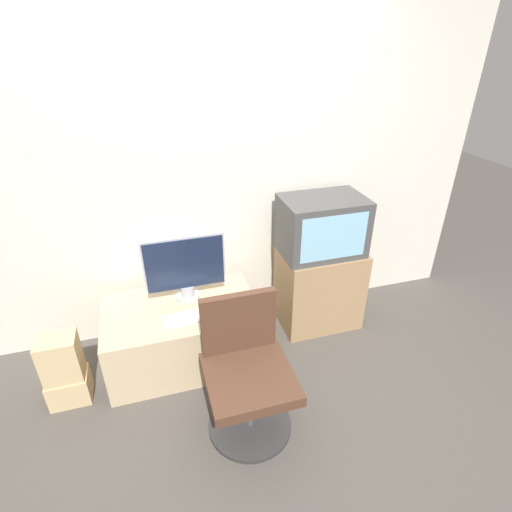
{
  "coord_description": "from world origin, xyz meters",
  "views": [
    {
      "loc": [
        -0.45,
        -1.45,
        2.17
      ],
      "look_at": [
        0.28,
        1.0,
        0.72
      ],
      "focal_mm": 28.0,
      "sensor_mm": 36.0,
      "label": 1
    }
  ],
  "objects_px": {
    "keyboard": "(191,317)",
    "mouse": "(228,310)",
    "office_chair": "(247,376)",
    "main_monitor": "(185,268)",
    "crt_tv": "(322,226)",
    "cardboard_box_lower": "(70,387)"
  },
  "relations": [
    {
      "from": "keyboard",
      "to": "mouse",
      "type": "height_order",
      "value": "mouse"
    },
    {
      "from": "crt_tv",
      "to": "main_monitor",
      "type": "bearing_deg",
      "value": -178.39
    },
    {
      "from": "mouse",
      "to": "crt_tv",
      "type": "bearing_deg",
      "value": 19.48
    },
    {
      "from": "mouse",
      "to": "office_chair",
      "type": "distance_m",
      "value": 0.53
    },
    {
      "from": "main_monitor",
      "to": "mouse",
      "type": "relative_size",
      "value": 8.86
    },
    {
      "from": "main_monitor",
      "to": "cardboard_box_lower",
      "type": "relative_size",
      "value": 2.21
    },
    {
      "from": "keyboard",
      "to": "office_chair",
      "type": "distance_m",
      "value": 0.59
    },
    {
      "from": "keyboard",
      "to": "mouse",
      "type": "xyz_separation_m",
      "value": [
        0.25,
        -0.01,
        0.01
      ]
    },
    {
      "from": "main_monitor",
      "to": "crt_tv",
      "type": "relative_size",
      "value": 0.93
    },
    {
      "from": "mouse",
      "to": "crt_tv",
      "type": "distance_m",
      "value": 0.95
    },
    {
      "from": "mouse",
      "to": "cardboard_box_lower",
      "type": "relative_size",
      "value": 0.25
    },
    {
      "from": "main_monitor",
      "to": "mouse",
      "type": "distance_m",
      "value": 0.42
    },
    {
      "from": "mouse",
      "to": "cardboard_box_lower",
      "type": "distance_m",
      "value": 1.16
    },
    {
      "from": "main_monitor",
      "to": "crt_tv",
      "type": "bearing_deg",
      "value": 1.61
    },
    {
      "from": "mouse",
      "to": "keyboard",
      "type": "bearing_deg",
      "value": 178.66
    },
    {
      "from": "office_chair",
      "to": "cardboard_box_lower",
      "type": "xyz_separation_m",
      "value": [
        -1.09,
        0.5,
        -0.28
      ]
    },
    {
      "from": "main_monitor",
      "to": "crt_tv",
      "type": "xyz_separation_m",
      "value": [
        1.05,
        0.03,
        0.17
      ]
    },
    {
      "from": "keyboard",
      "to": "mouse",
      "type": "relative_size",
      "value": 5.85
    },
    {
      "from": "office_chair",
      "to": "cardboard_box_lower",
      "type": "bearing_deg",
      "value": 155.54
    },
    {
      "from": "keyboard",
      "to": "crt_tv",
      "type": "xyz_separation_m",
      "value": [
        1.06,
        0.28,
        0.41
      ]
    },
    {
      "from": "main_monitor",
      "to": "cardboard_box_lower",
      "type": "distance_m",
      "value": 1.1
    },
    {
      "from": "crt_tv",
      "to": "cardboard_box_lower",
      "type": "xyz_separation_m",
      "value": [
        -1.91,
        -0.31,
        -0.79
      ]
    }
  ]
}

